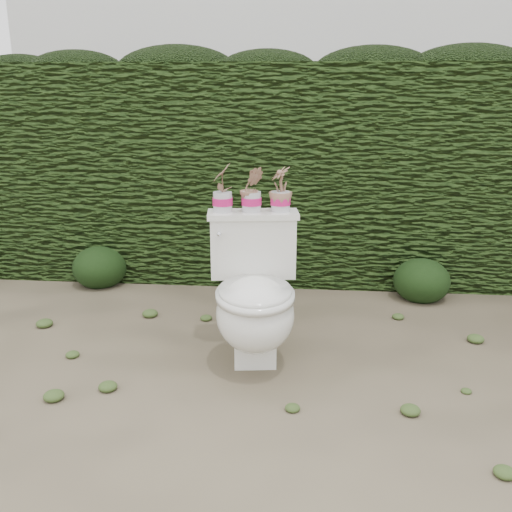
# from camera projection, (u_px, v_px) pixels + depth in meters

# --- Properties ---
(ground) EXTENTS (60.00, 60.00, 0.00)m
(ground) POSITION_uv_depth(u_px,v_px,m) (252.00, 354.00, 3.19)
(ground) COLOR #796C53
(ground) RESTS_ON ground
(hedge) EXTENTS (8.00, 1.00, 1.60)m
(hedge) POSITION_uv_depth(u_px,v_px,m) (272.00, 171.00, 4.49)
(hedge) COLOR #2E4918
(hedge) RESTS_ON ground
(house_wall) EXTENTS (8.00, 3.50, 4.00)m
(house_wall) POSITION_uv_depth(u_px,v_px,m) (333.00, 47.00, 8.30)
(house_wall) COLOR silver
(house_wall) RESTS_ON ground
(toilet) EXTENTS (0.54, 0.73, 0.78)m
(toilet) POSITION_uv_depth(u_px,v_px,m) (255.00, 298.00, 3.03)
(toilet) COLOR silver
(toilet) RESTS_ON ground
(potted_plant_left) EXTENTS (0.10, 0.14, 0.25)m
(potted_plant_left) POSITION_uv_depth(u_px,v_px,m) (222.00, 189.00, 3.10)
(potted_plant_left) COLOR #367E27
(potted_plant_left) RESTS_ON toilet
(potted_plant_center) EXTENTS (0.15, 0.13, 0.23)m
(potted_plant_center) POSITION_uv_depth(u_px,v_px,m) (251.00, 191.00, 3.11)
(potted_plant_center) COLOR #367E27
(potted_plant_center) RESTS_ON toilet
(potted_plant_right) EXTENTS (0.16, 0.16, 0.23)m
(potted_plant_right) POSITION_uv_depth(u_px,v_px,m) (281.00, 190.00, 3.11)
(potted_plant_right) COLOR #367E27
(potted_plant_right) RESTS_ON toilet
(liriope_clump_1) EXTENTS (0.40, 0.40, 0.32)m
(liriope_clump_1) POSITION_uv_depth(u_px,v_px,m) (100.00, 264.00, 4.28)
(liriope_clump_1) COLOR black
(liriope_clump_1) RESTS_ON ground
(liriope_clump_2) EXTENTS (0.42, 0.42, 0.34)m
(liriope_clump_2) POSITION_uv_depth(u_px,v_px,m) (257.00, 268.00, 4.15)
(liriope_clump_2) COLOR black
(liriope_clump_2) RESTS_ON ground
(liriope_clump_3) EXTENTS (0.39, 0.39, 0.31)m
(liriope_clump_3) POSITION_uv_depth(u_px,v_px,m) (422.00, 277.00, 3.99)
(liriope_clump_3) COLOR black
(liriope_clump_3) RESTS_ON ground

